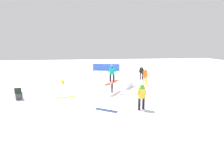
{
  "coord_description": "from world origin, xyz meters",
  "views": [
    {
      "loc": [
        13.44,
        -1.82,
        3.88
      ],
      "look_at": [
        0.0,
        0.0,
        1.48
      ],
      "focal_mm": 28.0,
      "sensor_mm": 36.0,
      "label": 1
    }
  ],
  "objects_px": {
    "bystander_black": "(141,72)",
    "loose_snowboard_white": "(170,83)",
    "main_rider_on_rail": "(112,73)",
    "folding_chair": "(19,94)",
    "rail_feature": "(112,84)",
    "loose_snowboard_navy": "(106,110)",
    "backpack_on_snow": "(63,82)",
    "bystander_orange": "(145,76)",
    "bystander_yellow": "(142,96)",
    "loose_snowboard_lime": "(66,97)"
  },
  "relations": [
    {
      "from": "bystander_orange",
      "to": "main_rider_on_rail",
      "type": "bearing_deg",
      "value": -168.78
    },
    {
      "from": "folding_chair",
      "to": "backpack_on_snow",
      "type": "relative_size",
      "value": 2.59
    },
    {
      "from": "bystander_yellow",
      "to": "loose_snowboard_navy",
      "type": "height_order",
      "value": "bystander_yellow"
    },
    {
      "from": "bystander_orange",
      "to": "folding_chair",
      "type": "height_order",
      "value": "bystander_orange"
    },
    {
      "from": "loose_snowboard_white",
      "to": "loose_snowboard_navy",
      "type": "distance_m",
      "value": 9.37
    },
    {
      "from": "loose_snowboard_lime",
      "to": "backpack_on_snow",
      "type": "relative_size",
      "value": 3.99
    },
    {
      "from": "rail_feature",
      "to": "loose_snowboard_navy",
      "type": "relative_size",
      "value": 1.33
    },
    {
      "from": "bystander_black",
      "to": "main_rider_on_rail",
      "type": "bearing_deg",
      "value": -138.02
    },
    {
      "from": "bystander_black",
      "to": "loose_snowboard_white",
      "type": "xyz_separation_m",
      "value": [
        2.2,
        2.24,
        -0.8
      ]
    },
    {
      "from": "bystander_orange",
      "to": "bystander_black",
      "type": "bearing_deg",
      "value": 60.19
    },
    {
      "from": "bystander_yellow",
      "to": "backpack_on_snow",
      "type": "height_order",
      "value": "bystander_yellow"
    },
    {
      "from": "loose_snowboard_white",
      "to": "loose_snowboard_navy",
      "type": "height_order",
      "value": "same"
    },
    {
      "from": "main_rider_on_rail",
      "to": "backpack_on_snow",
      "type": "relative_size",
      "value": 4.18
    },
    {
      "from": "rail_feature",
      "to": "main_rider_on_rail",
      "type": "distance_m",
      "value": 0.83
    },
    {
      "from": "rail_feature",
      "to": "bystander_black",
      "type": "xyz_separation_m",
      "value": [
        -4.72,
        3.89,
        0.08
      ]
    },
    {
      "from": "loose_snowboard_white",
      "to": "loose_snowboard_navy",
      "type": "relative_size",
      "value": 1.01
    },
    {
      "from": "main_rider_on_rail",
      "to": "loose_snowboard_navy",
      "type": "height_order",
      "value": "main_rider_on_rail"
    },
    {
      "from": "loose_snowboard_navy",
      "to": "backpack_on_snow",
      "type": "distance_m",
      "value": 8.47
    },
    {
      "from": "bystander_black",
      "to": "loose_snowboard_lime",
      "type": "bearing_deg",
      "value": -151.81
    },
    {
      "from": "main_rider_on_rail",
      "to": "bystander_orange",
      "type": "relative_size",
      "value": 0.92
    },
    {
      "from": "loose_snowboard_navy",
      "to": "backpack_on_snow",
      "type": "bearing_deg",
      "value": 146.88
    },
    {
      "from": "loose_snowboard_white",
      "to": "backpack_on_snow",
      "type": "height_order",
      "value": "backpack_on_snow"
    },
    {
      "from": "bystander_yellow",
      "to": "backpack_on_snow",
      "type": "relative_size",
      "value": 4.55
    },
    {
      "from": "rail_feature",
      "to": "loose_snowboard_white",
      "type": "relative_size",
      "value": 1.32
    },
    {
      "from": "loose_snowboard_navy",
      "to": "folding_chair",
      "type": "bearing_deg",
      "value": -174.0
    },
    {
      "from": "bystander_yellow",
      "to": "loose_snowboard_lime",
      "type": "bearing_deg",
      "value": 132.75
    },
    {
      "from": "bystander_black",
      "to": "loose_snowboard_navy",
      "type": "distance_m",
      "value": 9.72
    },
    {
      "from": "loose_snowboard_navy",
      "to": "folding_chair",
      "type": "relative_size",
      "value": 1.58
    },
    {
      "from": "rail_feature",
      "to": "bystander_yellow",
      "type": "distance_m",
      "value": 4.08
    },
    {
      "from": "bystander_black",
      "to": "bystander_yellow",
      "type": "height_order",
      "value": "bystander_yellow"
    },
    {
      "from": "main_rider_on_rail",
      "to": "bystander_yellow",
      "type": "height_order",
      "value": "main_rider_on_rail"
    },
    {
      "from": "bystander_orange",
      "to": "bystander_yellow",
      "type": "bearing_deg",
      "value": -130.01
    },
    {
      "from": "loose_snowboard_navy",
      "to": "backpack_on_snow",
      "type": "xyz_separation_m",
      "value": [
        -7.69,
        -3.56,
        0.16
      ]
    },
    {
      "from": "bystander_black",
      "to": "bystander_yellow",
      "type": "distance_m",
      "value": 9.01
    },
    {
      "from": "loose_snowboard_lime",
      "to": "backpack_on_snow",
      "type": "bearing_deg",
      "value": -93.57
    },
    {
      "from": "rail_feature",
      "to": "folding_chair",
      "type": "distance_m",
      "value": 6.79
    },
    {
      "from": "folding_chair",
      "to": "loose_snowboard_white",
      "type": "bearing_deg",
      "value": -174.83
    },
    {
      "from": "bystander_yellow",
      "to": "loose_snowboard_lime",
      "type": "height_order",
      "value": "bystander_yellow"
    },
    {
      "from": "rail_feature",
      "to": "folding_chair",
      "type": "height_order",
      "value": "folding_chair"
    },
    {
      "from": "main_rider_on_rail",
      "to": "folding_chair",
      "type": "height_order",
      "value": "main_rider_on_rail"
    },
    {
      "from": "bystander_black",
      "to": "loose_snowboard_white",
      "type": "relative_size",
      "value": 1.03
    },
    {
      "from": "loose_snowboard_lime",
      "to": "folding_chair",
      "type": "height_order",
      "value": "folding_chair"
    },
    {
      "from": "loose_snowboard_white",
      "to": "rail_feature",
      "type": "bearing_deg",
      "value": -143.97
    },
    {
      "from": "main_rider_on_rail",
      "to": "loose_snowboard_white",
      "type": "distance_m",
      "value": 6.8
    },
    {
      "from": "backpack_on_snow",
      "to": "main_rider_on_rail",
      "type": "bearing_deg",
      "value": -147.32
    },
    {
      "from": "main_rider_on_rail",
      "to": "loose_snowboard_white",
      "type": "relative_size",
      "value": 1.01
    },
    {
      "from": "rail_feature",
      "to": "loose_snowboard_white",
      "type": "distance_m",
      "value": 6.66
    },
    {
      "from": "loose_snowboard_navy",
      "to": "bystander_black",
      "type": "bearing_deg",
      "value": 92.81
    },
    {
      "from": "rail_feature",
      "to": "bystander_black",
      "type": "height_order",
      "value": "bystander_black"
    },
    {
      "from": "bystander_yellow",
      "to": "main_rider_on_rail",
      "type": "bearing_deg",
      "value": 93.13
    }
  ]
}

